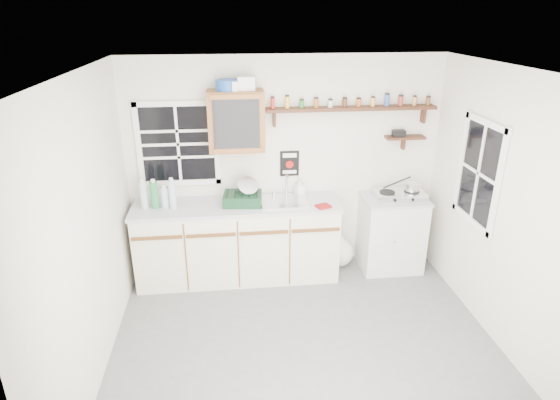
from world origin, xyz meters
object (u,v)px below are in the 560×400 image
(hotplate, at_px, (399,195))
(main_cabinet, at_px, (238,241))
(spice_shelf, at_px, (352,107))
(dish_rack, at_px, (244,195))
(upper_cabinet, at_px, (236,121))
(right_cabinet, at_px, (391,232))

(hotplate, bearing_deg, main_cabinet, -178.56)
(hotplate, bearing_deg, spice_shelf, 161.10)
(main_cabinet, distance_m, dish_rack, 0.57)
(spice_shelf, height_order, dish_rack, spice_shelf)
(upper_cabinet, height_order, spice_shelf, upper_cabinet)
(right_cabinet, bearing_deg, dish_rack, -179.05)
(upper_cabinet, xyz_separation_m, dish_rack, (0.05, -0.15, -0.80))
(spice_shelf, relative_size, dish_rack, 4.28)
(right_cabinet, height_order, hotplate, hotplate)
(upper_cabinet, relative_size, hotplate, 1.10)
(right_cabinet, relative_size, upper_cabinet, 1.40)
(main_cabinet, bearing_deg, spice_shelf, 9.20)
(main_cabinet, bearing_deg, dish_rack, -2.24)
(dish_rack, relative_size, hotplate, 0.76)
(dish_rack, xyz_separation_m, hotplate, (1.79, 0.01, -0.07))
(upper_cabinet, bearing_deg, spice_shelf, 3.10)
(main_cabinet, xyz_separation_m, hotplate, (1.88, 0.01, 0.49))
(upper_cabinet, distance_m, spice_shelf, 1.29)
(spice_shelf, relative_size, hotplate, 3.23)
(right_cabinet, height_order, spice_shelf, spice_shelf)
(upper_cabinet, relative_size, dish_rack, 1.46)
(dish_rack, bearing_deg, spice_shelf, 15.91)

